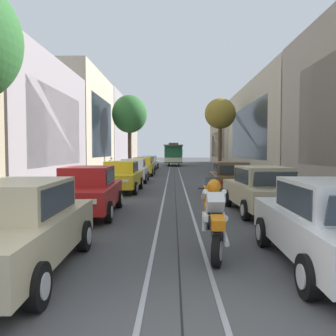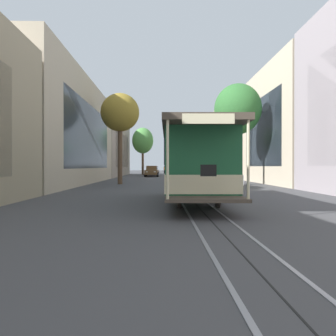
# 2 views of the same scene
# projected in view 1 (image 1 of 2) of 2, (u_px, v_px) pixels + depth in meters

# --- Properties ---
(ground_plane) EXTENTS (171.78, 171.78, 0.00)m
(ground_plane) POSITION_uv_depth(u_px,v_px,m) (174.00, 175.00, 30.71)
(ground_plane) COLOR #424244
(trolley_track_rails) EXTENTS (1.14, 76.71, 0.01)m
(trolley_track_rails) POSITION_uv_depth(u_px,v_px,m) (174.00, 171.00, 35.57)
(trolley_track_rails) COLOR gray
(trolley_track_rails) RESTS_ON ground
(building_facade_left) EXTENTS (5.68, 68.41, 10.71)m
(building_facade_left) POSITION_uv_depth(u_px,v_px,m) (80.00, 125.00, 36.45)
(building_facade_left) COLOR tan
(building_facade_left) RESTS_ON ground
(building_facade_right) EXTENTS (4.45, 68.41, 9.06)m
(building_facade_right) POSITION_uv_depth(u_px,v_px,m) (269.00, 130.00, 34.16)
(building_facade_right) COLOR gray
(building_facade_right) RESTS_ON ground
(parked_car_beige_near_left) EXTENTS (2.09, 4.40, 1.58)m
(parked_car_beige_near_left) POSITION_uv_depth(u_px,v_px,m) (14.00, 227.00, 5.81)
(parked_car_beige_near_left) COLOR #C1B28E
(parked_car_beige_near_left) RESTS_ON ground
(parked_car_red_second_left) EXTENTS (2.12, 4.41, 1.58)m
(parked_car_red_second_left) POSITION_uv_depth(u_px,v_px,m) (88.00, 190.00, 11.28)
(parked_car_red_second_left) COLOR red
(parked_car_red_second_left) RESTS_ON ground
(parked_car_yellow_mid_left) EXTENTS (2.04, 4.38, 1.58)m
(parked_car_yellow_mid_left) POSITION_uv_depth(u_px,v_px,m) (121.00, 176.00, 17.71)
(parked_car_yellow_mid_left) COLOR gold
(parked_car_yellow_mid_left) RESTS_ON ground
(parked_car_white_fourth_left) EXTENTS (2.06, 4.39, 1.58)m
(parked_car_white_fourth_left) POSITION_uv_depth(u_px,v_px,m) (133.00, 170.00, 23.36)
(parked_car_white_fourth_left) COLOR silver
(parked_car_white_fourth_left) RESTS_ON ground
(parked_car_yellow_fifth_left) EXTENTS (2.00, 4.36, 1.58)m
(parked_car_yellow_fifth_left) POSITION_uv_depth(u_px,v_px,m) (143.00, 166.00, 29.70)
(parked_car_yellow_fifth_left) COLOR gold
(parked_car_yellow_fifth_left) RESTS_ON ground
(parked_car_white_sixth_left) EXTENTS (2.10, 4.40, 1.58)m
(parked_car_white_sixth_left) POSITION_uv_depth(u_px,v_px,m) (146.00, 164.00, 35.32)
(parked_car_white_sixth_left) COLOR silver
(parked_car_white_sixth_left) RESTS_ON ground
(parked_car_white_far_left) EXTENTS (2.00, 4.36, 1.58)m
(parked_car_white_far_left) POSITION_uv_depth(u_px,v_px,m) (150.00, 162.00, 41.52)
(parked_car_white_far_left) COLOR silver
(parked_car_white_far_left) RESTS_ON ground
(parked_car_white_near_right) EXTENTS (2.07, 4.39, 1.58)m
(parked_car_white_near_right) POSITION_uv_depth(u_px,v_px,m) (332.00, 224.00, 6.05)
(parked_car_white_near_right) COLOR silver
(parked_car_white_near_right) RESTS_ON ground
(parked_car_beige_second_right) EXTENTS (2.13, 4.42, 1.58)m
(parked_car_beige_second_right) POSITION_uv_depth(u_px,v_px,m) (262.00, 189.00, 11.57)
(parked_car_beige_second_right) COLOR #C1B28E
(parked_car_beige_second_right) RESTS_ON ground
(parked_car_brown_mid_right) EXTENTS (2.11, 4.41, 1.58)m
(parked_car_brown_mid_right) POSITION_uv_depth(u_px,v_px,m) (230.00, 178.00, 16.80)
(parked_car_brown_mid_right) COLOR brown
(parked_car_brown_mid_right) RESTS_ON ground
(street_tree_kerb_left_second) EXTENTS (3.81, 3.99, 8.24)m
(street_tree_kerb_left_second) POSITION_uv_depth(u_px,v_px,m) (130.00, 114.00, 37.33)
(street_tree_kerb_left_second) COLOR #4C3826
(street_tree_kerb_left_second) RESTS_ON ground
(street_tree_kerb_right_second) EXTENTS (3.26, 2.73, 7.70)m
(street_tree_kerb_right_second) POSITION_uv_depth(u_px,v_px,m) (220.00, 114.00, 36.01)
(street_tree_kerb_right_second) COLOR brown
(street_tree_kerb_right_second) RESTS_ON ground
(cable_car_trolley) EXTENTS (2.73, 9.16, 3.28)m
(cable_car_trolley) POSITION_uv_depth(u_px,v_px,m) (174.00, 154.00, 49.93)
(cable_car_trolley) COLOR #1E5B38
(cable_car_trolley) RESTS_ON ground
(motorcycle_with_rider) EXTENTS (0.55, 1.95, 1.54)m
(motorcycle_with_rider) POSITION_uv_depth(u_px,v_px,m) (214.00, 216.00, 6.72)
(motorcycle_with_rider) COLOR black
(motorcycle_with_rider) RESTS_ON ground
(pedestrian_on_left_pavement) EXTENTS (0.55, 0.42, 1.63)m
(pedestrian_on_left_pavement) POSITION_uv_depth(u_px,v_px,m) (112.00, 165.00, 28.52)
(pedestrian_on_left_pavement) COLOR slate
(pedestrian_on_left_pavement) RESTS_ON ground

